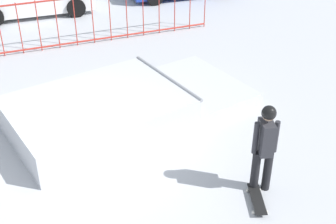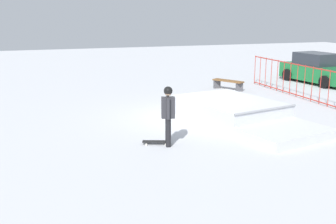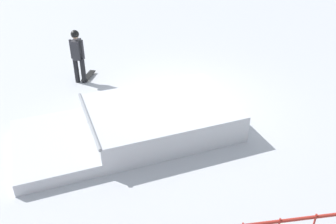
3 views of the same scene
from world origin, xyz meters
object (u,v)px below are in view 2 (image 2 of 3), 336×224
skate_ramp (239,113)px  parked_car_green (317,69)px  skater (168,112)px  park_bench (228,83)px  skateboard (156,142)px

skate_ramp → parked_car_green: 9.87m
skater → park_bench: bearing=-112.1°
skateboard → skater: bearing=161.9°
parked_car_green → skate_ramp: bearing=-60.3°
skateboard → parked_car_green: (-7.45, 11.30, 0.65)m
skate_ramp → park_bench: size_ratio=3.68×
skate_ramp → skater: size_ratio=3.38×
skate_ramp → park_bench: skate_ramp is taller
skate_ramp → skateboard: 3.77m
park_bench → parked_car_green: bearing=93.6°
skater → park_bench: (-7.33, 5.57, -0.65)m
park_bench → parked_car_green: size_ratio=0.37×
skate_ramp → skateboard: bearing=-79.1°
skateboard → park_bench: size_ratio=0.52×
park_bench → skater: bearing=-37.2°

